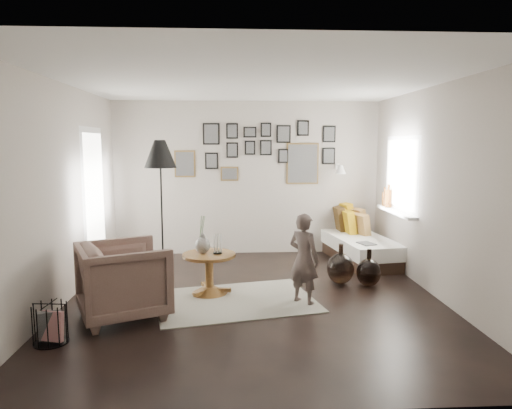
{
  "coord_description": "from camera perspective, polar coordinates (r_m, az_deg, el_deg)",
  "views": [
    {
      "loc": [
        -0.27,
        -5.38,
        1.88
      ],
      "look_at": [
        0.05,
        0.5,
        1.1
      ],
      "focal_mm": 32.0,
      "sensor_mm": 36.0,
      "label": 1
    }
  ],
  "objects": [
    {
      "name": "ground",
      "position": [
        5.71,
        -0.23,
        -11.69
      ],
      "size": [
        4.8,
        4.8,
        0.0
      ],
      "primitive_type": "plane",
      "color": "black",
      "rests_on": "ground"
    },
    {
      "name": "wall_back",
      "position": [
        7.81,
        -1.13,
        3.29
      ],
      "size": [
        4.5,
        0.0,
        4.5
      ],
      "primitive_type": "plane",
      "rotation": [
        1.57,
        0.0,
        0.0
      ],
      "color": "#A89E93",
      "rests_on": "ground"
    },
    {
      "name": "wall_front",
      "position": [
        3.05,
        2.03,
        -3.47
      ],
      "size": [
        4.5,
        0.0,
        4.5
      ],
      "primitive_type": "plane",
      "rotation": [
        -1.57,
        0.0,
        0.0
      ],
      "color": "#A89E93",
      "rests_on": "ground"
    },
    {
      "name": "wall_left",
      "position": [
        5.76,
        -23.2,
        1.15
      ],
      "size": [
        0.0,
        4.8,
        4.8
      ],
      "primitive_type": "plane",
      "rotation": [
        1.57,
        0.0,
        1.57
      ],
      "color": "#A89E93",
      "rests_on": "ground"
    },
    {
      "name": "wall_right",
      "position": [
        5.97,
        21.88,
        1.42
      ],
      "size": [
        0.0,
        4.8,
        4.8
      ],
      "primitive_type": "plane",
      "rotation": [
        1.57,
        0.0,
        -1.57
      ],
      "color": "#A89E93",
      "rests_on": "ground"
    },
    {
      "name": "ceiling",
      "position": [
        5.43,
        -0.25,
        15.15
      ],
      "size": [
        4.8,
        4.8,
        0.0
      ],
      "primitive_type": "plane",
      "rotation": [
        3.14,
        0.0,
        0.0
      ],
      "color": "white",
      "rests_on": "wall_back"
    },
    {
      "name": "door_left",
      "position": [
        6.92,
        -19.59,
        0.22
      ],
      "size": [
        0.0,
        2.14,
        2.14
      ],
      "color": "white",
      "rests_on": "wall_left"
    },
    {
      "name": "window_right",
      "position": [
        7.22,
        16.72,
        -0.32
      ],
      "size": [
        0.15,
        1.32,
        1.3
      ],
      "color": "white",
      "rests_on": "wall_right"
    },
    {
      "name": "gallery_wall",
      "position": [
        7.78,
        1.0,
        6.54
      ],
      "size": [
        2.74,
        0.03,
        1.08
      ],
      "color": "brown",
      "rests_on": "wall_back"
    },
    {
      "name": "wall_sconce",
      "position": [
        7.74,
        10.51,
        4.34
      ],
      "size": [
        0.18,
        0.36,
        0.16
      ],
      "color": "white",
      "rests_on": "wall_back"
    },
    {
      "name": "rug",
      "position": [
        5.63,
        -2.57,
        -11.92
      ],
      "size": [
        2.1,
        1.67,
        0.01
      ],
      "primitive_type": "cube",
      "rotation": [
        0.0,
        0.0,
        0.21
      ],
      "color": "white",
      "rests_on": "ground"
    },
    {
      "name": "pedestal_table",
      "position": [
        5.84,
        -5.86,
        -8.8
      ],
      "size": [
        0.66,
        0.66,
        0.52
      ],
      "rotation": [
        0.0,
        0.0,
        -0.41
      ],
      "color": "brown",
      "rests_on": "ground"
    },
    {
      "name": "vase",
      "position": [
        5.76,
        -6.71,
        -4.67
      ],
      "size": [
        0.19,
        0.19,
        0.47
      ],
      "color": "black",
      "rests_on": "pedestal_table"
    },
    {
      "name": "candles",
      "position": [
        5.73,
        -4.81,
        -4.96
      ],
      "size": [
        0.11,
        0.11,
        0.25
      ],
      "color": "black",
      "rests_on": "pedestal_table"
    },
    {
      "name": "daybed",
      "position": [
        7.66,
        12.61,
        -4.73
      ],
      "size": [
        1.03,
        1.9,
        0.88
      ],
      "rotation": [
        0.0,
        0.0,
        0.15
      ],
      "color": "black",
      "rests_on": "ground"
    },
    {
      "name": "magazine_on_daybed",
      "position": [
        7.02,
        13.64,
        -4.76
      ],
      "size": [
        0.27,
        0.32,
        0.01
      ],
      "primitive_type": "cube",
      "rotation": [
        0.0,
        0.0,
        0.32
      ],
      "color": "black",
      "rests_on": "daybed"
    },
    {
      "name": "armchair",
      "position": [
        5.23,
        -16.21,
        -9.04
      ],
      "size": [
        1.19,
        1.18,
        0.83
      ],
      "primitive_type": "imported",
      "rotation": [
        0.0,
        0.0,
        1.99
      ],
      "color": "brown",
      "rests_on": "ground"
    },
    {
      "name": "armchair_cushion",
      "position": [
        5.25,
        -15.8,
        -8.21
      ],
      "size": [
        0.49,
        0.5,
        0.17
      ],
      "primitive_type": "cube",
      "rotation": [
        -0.21,
        0.0,
        0.39
      ],
      "color": "beige",
      "rests_on": "armchair"
    },
    {
      "name": "floor_lamp",
      "position": [
        6.58,
        -11.88,
        5.57
      ],
      "size": [
        0.45,
        0.45,
        1.94
      ],
      "rotation": [
        0.0,
        0.0,
        0.06
      ],
      "color": "black",
      "rests_on": "ground"
    },
    {
      "name": "magazine_basket",
      "position": [
        4.88,
        -24.32,
        -13.43
      ],
      "size": [
        0.34,
        0.34,
        0.38
      ],
      "rotation": [
        0.0,
        0.0,
        -0.1
      ],
      "color": "black",
      "rests_on": "ground"
    },
    {
      "name": "demijohn_large",
      "position": [
        6.32,
        10.52,
        -7.87
      ],
      "size": [
        0.37,
        0.37,
        0.55
      ],
      "color": "black",
      "rests_on": "ground"
    },
    {
      "name": "demijohn_small",
      "position": [
        6.31,
        13.9,
        -8.23
      ],
      "size": [
        0.32,
        0.32,
        0.5
      ],
      "color": "black",
      "rests_on": "ground"
    },
    {
      "name": "child",
      "position": [
        5.43,
        6.01,
        -6.76
      ],
      "size": [
        0.47,
        0.46,
        1.08
      ],
      "primitive_type": "imported",
      "rotation": [
        0.0,
        0.0,
        2.41
      ],
      "color": "#554743",
      "rests_on": "ground"
    }
  ]
}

